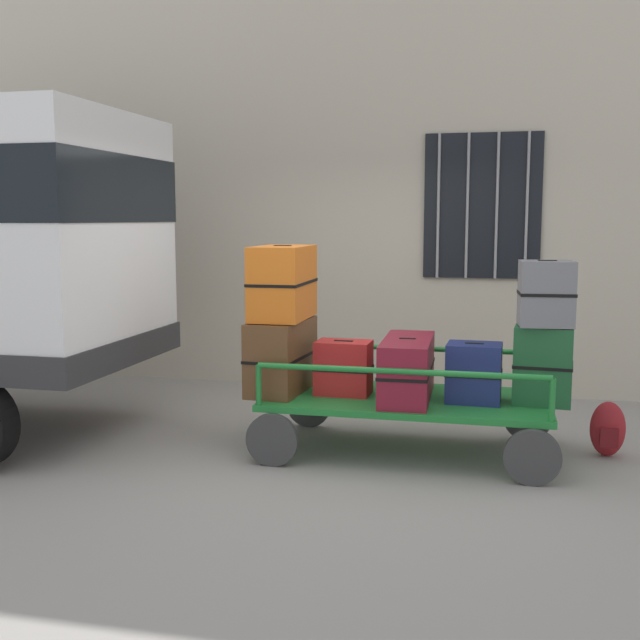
{
  "coord_description": "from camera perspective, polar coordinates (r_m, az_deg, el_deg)",
  "views": [
    {
      "loc": [
        1.23,
        -5.98,
        1.87
      ],
      "look_at": [
        -0.19,
        0.1,
        1.06
      ],
      "focal_mm": 43.65,
      "sensor_mm": 36.0,
      "label": 1
    }
  ],
  "objects": [
    {
      "name": "suitcase_left_middle",
      "position": [
        6.38,
        -2.74,
        2.77
      ],
      "size": [
        0.42,
        0.78,
        0.6
      ],
      "color": "orange",
      "rests_on": "suitcase_left_bottom"
    },
    {
      "name": "suitcase_left_bottom",
      "position": [
        6.4,
        -2.85,
        -2.64
      ],
      "size": [
        0.45,
        0.8,
        0.6
      ],
      "color": "brown",
      "rests_on": "luggage_cart"
    },
    {
      "name": "building_wall",
      "position": [
        8.62,
        5.04,
        11.59
      ],
      "size": [
        12.0,
        0.38,
        5.0
      ],
      "color": "#BCB29E",
      "rests_on": "ground"
    },
    {
      "name": "luggage_cart",
      "position": [
        6.3,
        6.41,
        -6.33
      ],
      "size": [
        2.32,
        1.22,
        0.46
      ],
      "color": "#1E722D",
      "rests_on": "ground"
    },
    {
      "name": "suitcase_right_middle",
      "position": [
        6.11,
        16.24,
        1.89
      ],
      "size": [
        0.43,
        0.38,
        0.5
      ],
      "color": "slate",
      "rests_on": "suitcase_right_bottom"
    },
    {
      "name": "ground_plane",
      "position": [
        6.38,
        1.47,
        -9.6
      ],
      "size": [
        40.0,
        40.0,
        0.0
      ],
      "primitive_type": "plane",
      "color": "gray"
    },
    {
      "name": "suitcase_center_bottom",
      "position": [
        6.2,
        6.41,
        -3.55
      ],
      "size": [
        0.41,
        0.98,
        0.48
      ],
      "color": "maroon",
      "rests_on": "luggage_cart"
    },
    {
      "name": "backpack",
      "position": [
        6.61,
        20.34,
        -7.52
      ],
      "size": [
        0.27,
        0.22,
        0.44
      ],
      "color": "maroon",
      "rests_on": "ground"
    },
    {
      "name": "suitcase_midright_bottom",
      "position": [
        6.16,
        11.21,
        -3.81
      ],
      "size": [
        0.44,
        0.36,
        0.46
      ],
      "color": "navy",
      "rests_on": "luggage_cart"
    },
    {
      "name": "cart_railing",
      "position": [
        6.23,
        6.45,
        -3.17
      ],
      "size": [
        2.2,
        1.08,
        0.33
      ],
      "color": "#1E722D",
      "rests_on": "luggage_cart"
    },
    {
      "name": "suitcase_right_bottom",
      "position": [
        6.23,
        16.04,
        -3.16
      ],
      "size": [
        0.47,
        0.42,
        0.61
      ],
      "color": "#194C28",
      "rests_on": "luggage_cart"
    },
    {
      "name": "suitcase_midleft_bottom",
      "position": [
        6.31,
        1.74,
        -3.51
      ],
      "size": [
        0.45,
        0.32,
        0.44
      ],
      "color": "#B21E1E",
      "rests_on": "luggage_cart"
    }
  ]
}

